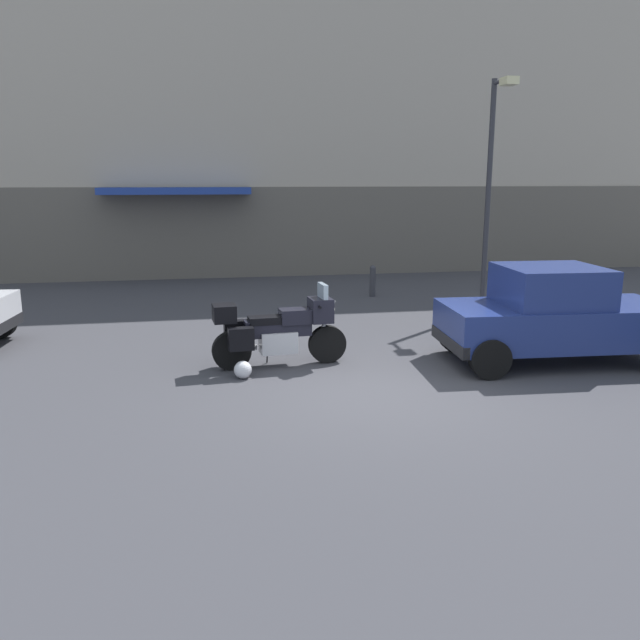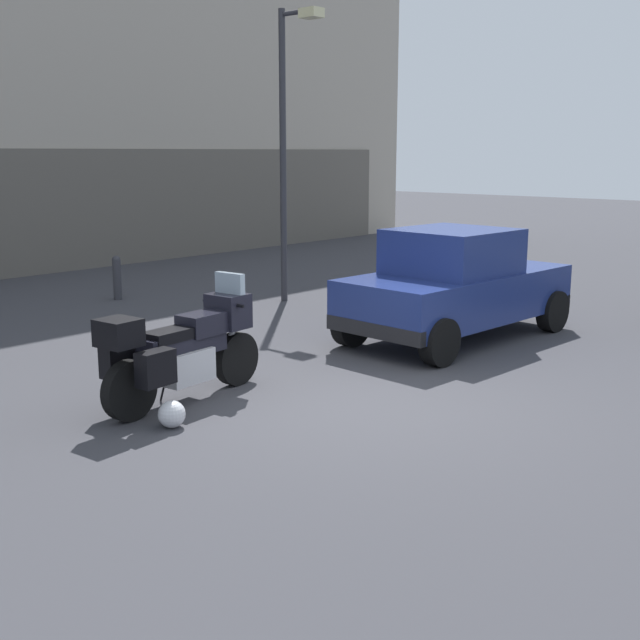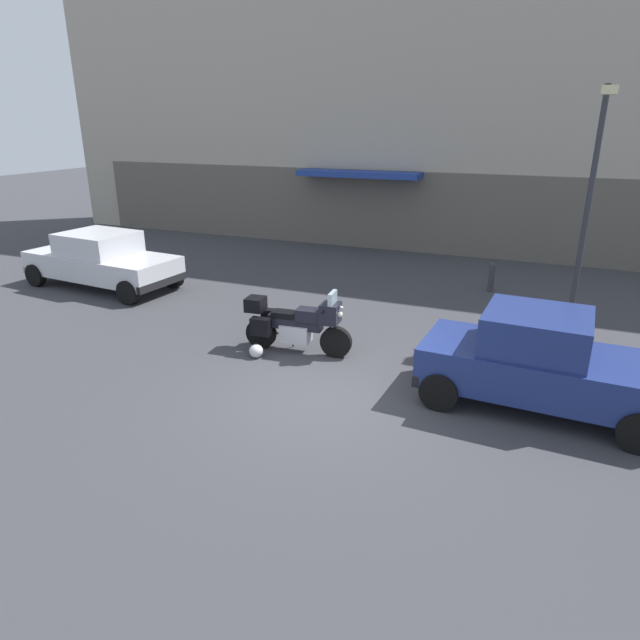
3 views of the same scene
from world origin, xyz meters
name	(u,v)px [view 1 (image 1 of 3)]	position (x,y,z in m)	size (l,w,h in m)	color
ground_plane	(377,391)	(0.00, 0.00, 0.00)	(80.00, 80.00, 0.00)	#38383D
building_facade_rear	(276,69)	(0.00, 12.67, 6.43)	(32.25, 3.40, 12.96)	#A89E8E
motorcycle	(277,330)	(-1.30, 1.54, 0.62)	(2.26, 0.82, 1.36)	black
helmet	(243,370)	(-1.91, 0.97, 0.14)	(0.28, 0.28, 0.28)	silver
car_hatchback_near	(555,315)	(3.33, 0.97, 0.81)	(3.95, 1.98, 1.64)	navy
streetlamp_curbside	(492,176)	(3.89, 4.89, 3.12)	(0.28, 0.94, 5.17)	#2D2D33
bollard_curbside	(373,280)	(1.90, 7.47, 0.44)	(0.16, 0.16, 0.83)	#333338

